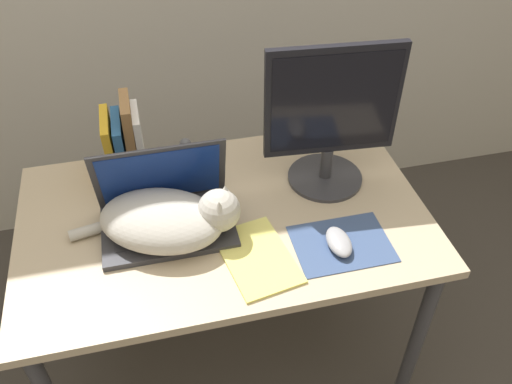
{
  "coord_description": "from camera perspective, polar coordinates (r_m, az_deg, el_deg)",
  "views": [
    {
      "loc": [
        -0.17,
        -0.77,
        1.81
      ],
      "look_at": [
        0.09,
        0.32,
        0.83
      ],
      "focal_mm": 38.0,
      "sensor_mm": 36.0,
      "label": 1
    }
  ],
  "objects": [
    {
      "name": "external_monitor",
      "position": [
        1.57,
        7.94,
        7.79
      ],
      "size": [
        0.39,
        0.23,
        0.45
      ],
      "color": "#333338",
      "rests_on": "desk"
    },
    {
      "name": "cat",
      "position": [
        1.48,
        -9.11,
        -2.81
      ],
      "size": [
        0.47,
        0.34,
        0.15
      ],
      "color": "#B2ADA3",
      "rests_on": "desk"
    },
    {
      "name": "desk",
      "position": [
        1.63,
        -3.3,
        -4.47
      ],
      "size": [
        1.17,
        0.72,
        0.73
      ],
      "color": "tan",
      "rests_on": "ground_plane"
    },
    {
      "name": "laptop",
      "position": [
        1.54,
        -9.46,
        -2.0
      ],
      "size": [
        0.37,
        0.24,
        0.25
      ],
      "color": "#2D2D33",
      "rests_on": "desk"
    },
    {
      "name": "book_row",
      "position": [
        1.71,
        -13.68,
        5.09
      ],
      "size": [
        0.11,
        0.17,
        0.25
      ],
      "color": "gold",
      "rests_on": "desk"
    },
    {
      "name": "computer_mouse",
      "position": [
        1.49,
        8.72,
        -5.21
      ],
      "size": [
        0.06,
        0.11,
        0.03
      ],
      "color": "#99999E",
      "rests_on": "mousepad"
    },
    {
      "name": "mousepad",
      "position": [
        1.51,
        9.01,
        -5.4
      ],
      "size": [
        0.26,
        0.2,
        0.0
      ],
      "color": "#384C75",
      "rests_on": "desk"
    },
    {
      "name": "webcam",
      "position": [
        1.78,
        -7.43,
        4.89
      ],
      "size": [
        0.04,
        0.04,
        0.07
      ],
      "color": "#232328",
      "rests_on": "desk"
    },
    {
      "name": "notepad",
      "position": [
        1.45,
        0.13,
        -6.88
      ],
      "size": [
        0.21,
        0.29,
        0.01
      ],
      "color": "#E5DB6B",
      "rests_on": "desk"
    }
  ]
}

